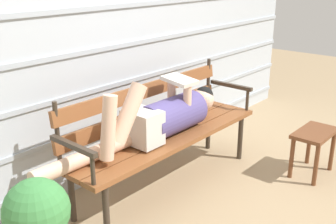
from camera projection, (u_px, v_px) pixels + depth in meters
The scene contains 5 objects.
ground_plane at pixel (177, 189), 3.29m from camera, with size 12.00×12.00×0.00m, color tan.
house_siding at pixel (117, 26), 3.26m from camera, with size 5.34×0.08×2.47m.
park_bench at pixel (161, 126), 3.22m from camera, with size 1.83×0.47×0.88m.
reclining_person at pixel (161, 117), 3.09m from camera, with size 1.70×0.28×0.51m.
footstool at pixel (314, 141), 3.43m from camera, with size 0.44×0.26×0.39m.
Camera 1 is at (-2.24, -1.83, 1.68)m, focal length 43.97 mm.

